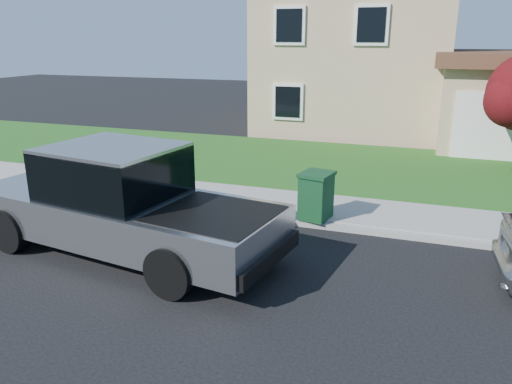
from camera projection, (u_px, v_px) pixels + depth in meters
ground at (218, 274)px, 9.19m from camera, size 80.00×80.00×0.00m
curb at (308, 224)px, 11.47m from camera, size 40.00×0.20×0.12m
sidewalk at (318, 208)px, 12.46m from camera, size 40.00×2.00×0.15m
lawn at (348, 167)px, 16.53m from camera, size 40.00×7.00×0.10m
house at (387, 60)px, 22.60m from camera, size 14.00×11.30×6.85m
pickup_truck at (122, 204)px, 9.84m from camera, size 6.88×3.19×2.18m
woman at (160, 190)px, 11.15m from camera, size 0.73×0.60×1.88m
trash_bin at (316, 195)px, 11.42m from camera, size 0.80×0.88×1.09m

